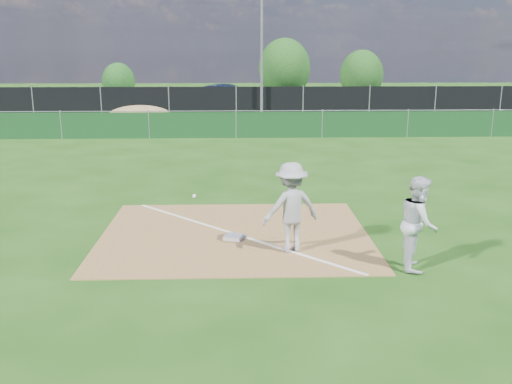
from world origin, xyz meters
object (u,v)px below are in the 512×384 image
light_pole (262,48)px  tree_mid (284,68)px  first_base (233,237)px  car_mid (227,97)px  car_left (178,97)px  tree_left (118,82)px  play_at_first (291,207)px  runner (418,223)px  tree_right (361,75)px  car_right (299,99)px

light_pole → tree_mid: light_pole is taller
first_base → car_mid: (-0.59, 26.59, 0.77)m
car_left → tree_mid: tree_mid is taller
tree_left → play_at_first: bearing=-73.0°
first_base → light_pole: bearing=86.0°
runner → tree_right: 34.20m
first_base → car_left: car_left is taller
play_at_first → runner: 2.53m
runner → tree_mid: size_ratio=0.38×
play_at_first → car_left: size_ratio=0.60×
light_pole → car_left: (-5.51, 5.61, -3.23)m
light_pole → runner: (1.99, -23.77, -3.10)m
tree_mid → first_base: bearing=-96.5°
tree_right → car_right: bearing=-140.8°
play_at_first → tree_mid: bearing=85.6°
runner → car_left: 30.32m
play_at_first → runner: play_at_first is taller
tree_right → car_mid: bearing=-152.4°
tree_left → tree_mid: (12.67, 0.70, 0.94)m
light_pole → first_base: (-1.54, -22.02, -3.94)m
light_pole → play_at_first: light_pole is taller
car_left → tree_left: bearing=55.0°
first_base → runner: size_ratio=0.21×
light_pole → tree_mid: size_ratio=1.68×
car_left → tree_mid: size_ratio=0.93×
car_left → tree_left: size_ratio=1.52×
play_at_first → car_right: (3.17, 28.44, -0.35)m
tree_left → tree_mid: size_ratio=0.62×
runner → tree_left: 36.24m
runner → car_right: bearing=9.6°
first_base → tree_left: bearing=105.4°
first_base → tree_left: tree_left is taller
tree_mid → car_right: bearing=-83.6°
runner → car_mid: size_ratio=0.36×
runner → car_mid: (-4.12, 28.34, -0.08)m
car_mid → tree_left: 10.10m
car_left → runner: bearing=-157.4°
play_at_first → tree_mid: tree_mid is taller
car_mid → car_right: car_mid is taller
tree_left → tree_right: tree_right is taller
car_mid → tree_mid: tree_mid is taller
light_pole → car_right: (2.83, 5.64, -3.40)m
light_pole → runner: bearing=-85.2°
light_pole → car_right: size_ratio=1.98×
light_pole → car_mid: light_pole is taller
car_right → tree_left: tree_left is taller
light_pole → tree_left: 14.85m
runner → tree_right: size_ratio=0.47×
light_pole → play_at_first: bearing=-90.9°
first_base → play_at_first: (1.19, -0.78, 0.89)m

